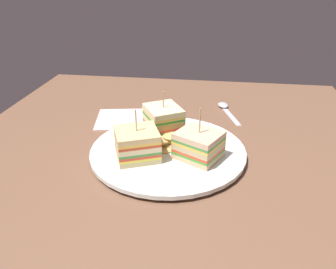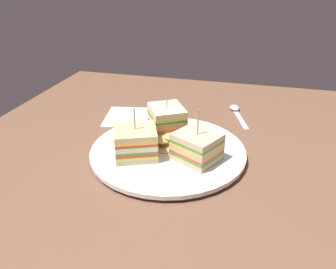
# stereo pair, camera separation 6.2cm
# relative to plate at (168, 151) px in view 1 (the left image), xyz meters

# --- Properties ---
(ground_plane) EXTENTS (0.94, 0.87, 0.02)m
(ground_plane) POSITION_rel_plate_xyz_m (0.00, 0.00, -0.02)
(ground_plane) COLOR brown
(plate) EXTENTS (0.29, 0.29, 0.01)m
(plate) POSITION_rel_plate_xyz_m (0.00, 0.00, 0.00)
(plate) COLOR white
(plate) RESTS_ON ground_plane
(sandwich_wedge_0) EXTENTS (0.09, 0.10, 0.10)m
(sandwich_wedge_0) POSITION_rel_plate_xyz_m (0.02, 0.06, 0.03)
(sandwich_wedge_0) COLOR #E1BB8B
(sandwich_wedge_0) RESTS_ON plate
(sandwich_wedge_1) EXTENTS (0.10, 0.09, 0.09)m
(sandwich_wedge_1) POSITION_rel_plate_xyz_m (-0.06, -0.02, 0.03)
(sandwich_wedge_1) COLOR #D3C07B
(sandwich_wedge_1) RESTS_ON plate
(sandwich_wedge_2) EXTENTS (0.09, 0.09, 0.09)m
(sandwich_wedge_2) POSITION_rel_plate_xyz_m (0.04, -0.05, 0.03)
(sandwich_wedge_2) COLOR #CEB981
(sandwich_wedge_2) RESTS_ON plate
(chip_pile) EXTENTS (0.07, 0.08, 0.02)m
(chip_pile) POSITION_rel_plate_xyz_m (-0.01, -0.01, 0.02)
(chip_pile) COLOR tan
(chip_pile) RESTS_ON plate
(spoon) EXTENTS (0.13, 0.06, 0.01)m
(spoon) POSITION_rel_plate_xyz_m (-0.24, 0.11, -0.00)
(spoon) COLOR silver
(spoon) RESTS_ON ground_plane
(napkin) EXTENTS (0.14, 0.16, 0.01)m
(napkin) POSITION_rel_plate_xyz_m (-0.15, -0.12, -0.01)
(napkin) COLOR silver
(napkin) RESTS_ON ground_plane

